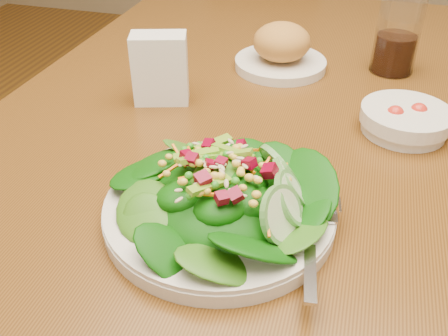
# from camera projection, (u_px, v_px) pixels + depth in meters

# --- Properties ---
(dining_table) EXTENTS (0.90, 1.40, 0.75)m
(dining_table) POSITION_uv_depth(u_px,v_px,m) (266.00, 169.00, 0.85)
(dining_table) COLOR brown
(dining_table) RESTS_ON ground_plane
(chair_far) EXTENTS (0.48, 0.49, 0.90)m
(chair_far) POSITION_uv_depth(u_px,v_px,m) (271.00, 35.00, 1.87)
(chair_far) COLOR #452914
(chair_far) RESTS_ON ground_plane
(salad_plate) EXTENTS (0.28, 0.27, 0.08)m
(salad_plate) POSITION_uv_depth(u_px,v_px,m) (227.00, 200.00, 0.58)
(salad_plate) COLOR silver
(salad_plate) RESTS_ON dining_table
(bread_plate) EXTENTS (0.17, 0.17, 0.09)m
(bread_plate) POSITION_uv_depth(u_px,v_px,m) (281.00, 50.00, 0.94)
(bread_plate) COLOR silver
(bread_plate) RESTS_ON dining_table
(tomato_bowl) EXTENTS (0.14, 0.14, 0.04)m
(tomato_bowl) POSITION_uv_depth(u_px,v_px,m) (405.00, 120.00, 0.75)
(tomato_bowl) COLOR silver
(tomato_bowl) RESTS_ON dining_table
(drinking_glass) EXTENTS (0.08, 0.08, 0.14)m
(drinking_glass) POSITION_uv_depth(u_px,v_px,m) (396.00, 40.00, 0.91)
(drinking_glass) COLOR silver
(drinking_glass) RESTS_ON dining_table
(napkin_holder) EXTENTS (0.10, 0.07, 0.12)m
(napkin_holder) POSITION_uv_depth(u_px,v_px,m) (160.00, 67.00, 0.81)
(napkin_holder) COLOR white
(napkin_holder) RESTS_ON dining_table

